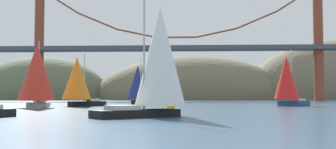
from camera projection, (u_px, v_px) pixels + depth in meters
name	position (u px, v px, depth m)	size (l,w,h in m)	color
ground_plane	(136.00, 125.00, 22.79)	(360.00, 360.00, 0.00)	#385670
headland_left	(42.00, 100.00, 159.97)	(55.46, 44.00, 34.38)	#5B6647
headland_right	(333.00, 100.00, 154.73)	(68.80, 44.00, 45.97)	#6B664C
headland_center	(192.00, 100.00, 157.23)	(78.73, 44.00, 34.24)	#6B664C
suspension_bridge	(176.00, 46.00, 118.41)	(119.04, 6.00, 34.23)	brown
sailboat_scarlet_sail	(37.00, 74.00, 54.20)	(5.90, 9.36, 9.33)	#B7B2A8
sailboat_white_mainsail	(158.00, 60.00, 32.06)	(8.02, 7.27, 9.71)	black
sailboat_orange_sail	(78.00, 80.00, 61.11)	(7.13, 7.31, 8.19)	black
sailboat_red_spinnaker	(287.00, 80.00, 63.38)	(7.31, 7.01, 9.17)	navy
sailboat_navy_sail	(138.00, 83.00, 77.67)	(6.37, 7.58, 8.73)	black
channel_buoy	(171.00, 106.00, 49.47)	(1.10, 1.10, 2.64)	gold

